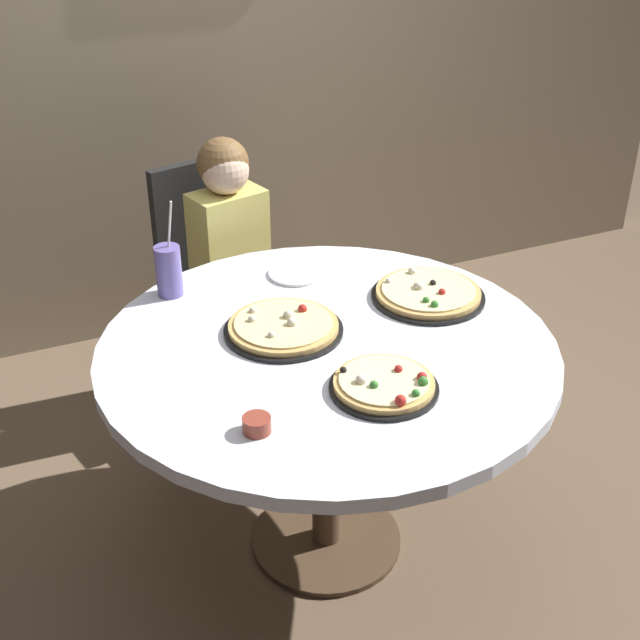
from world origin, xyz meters
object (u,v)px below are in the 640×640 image
(soda_cup, at_px, (169,271))
(chair_wooden, at_px, (217,272))
(pizza_veggie, at_px, (384,385))
(plate_small, at_px, (296,273))
(pizza_pepperoni, at_px, (428,293))
(sauce_bowl, at_px, (257,424))
(dining_table, at_px, (327,370))
(diner_child, at_px, (243,301))
(pizza_cheese, at_px, (283,327))

(soda_cup, bearing_deg, chair_wooden, 59.49)
(pizza_veggie, bearing_deg, plate_small, 86.39)
(pizza_pepperoni, xyz_separation_m, plate_small, (-0.31, 0.31, -0.01))
(sauce_bowl, distance_m, plate_small, 0.83)
(dining_table, bearing_deg, chair_wooden, 91.25)
(chair_wooden, height_order, plate_small, chair_wooden)
(diner_child, distance_m, pizza_cheese, 0.75)
(chair_wooden, bearing_deg, pizza_pepperoni, -64.22)
(dining_table, relative_size, pizza_pepperoni, 3.71)
(pizza_veggie, height_order, sauce_bowl, pizza_veggie)
(pizza_cheese, relative_size, pizza_pepperoni, 0.98)
(diner_child, relative_size, pizza_cheese, 3.15)
(diner_child, relative_size, plate_small, 6.01)
(pizza_pepperoni, bearing_deg, diner_child, 118.92)
(chair_wooden, xyz_separation_m, diner_child, (0.04, -0.18, -0.05))
(diner_child, xyz_separation_m, pizza_pepperoni, (0.37, -0.68, 0.28))
(diner_child, xyz_separation_m, plate_small, (0.07, -0.37, 0.27))
(chair_wooden, height_order, pizza_veggie, chair_wooden)
(pizza_veggie, xyz_separation_m, plate_small, (0.04, 0.70, -0.01))
(dining_table, height_order, pizza_pepperoni, pizza_pepperoni)
(pizza_veggie, height_order, soda_cup, soda_cup)
(pizza_veggie, xyz_separation_m, soda_cup, (-0.36, 0.73, 0.06))
(dining_table, bearing_deg, diner_child, 88.74)
(sauce_bowl, bearing_deg, pizza_veggie, 4.64)
(dining_table, bearing_deg, pizza_cheese, 129.09)
(pizza_veggie, relative_size, pizza_pepperoni, 0.81)
(dining_table, relative_size, sauce_bowl, 18.47)
(pizza_pepperoni, bearing_deg, pizza_cheese, -178.88)
(pizza_pepperoni, xyz_separation_m, soda_cup, (-0.71, 0.35, 0.06))
(dining_table, bearing_deg, pizza_veggie, -81.60)
(dining_table, relative_size, plate_small, 7.18)
(dining_table, distance_m, plate_small, 0.45)
(chair_wooden, distance_m, pizza_veggie, 1.27)
(dining_table, xyz_separation_m, chair_wooden, (-0.02, 0.97, -0.13))
(chair_wooden, relative_size, pizza_veggie, 3.35)
(dining_table, height_order, sauce_bowl, sauce_bowl)
(diner_child, bearing_deg, chair_wooden, 102.29)
(sauce_bowl, height_order, plate_small, sauce_bowl)
(chair_wooden, relative_size, sauce_bowl, 13.57)
(pizza_pepperoni, relative_size, soda_cup, 1.14)
(pizza_cheese, relative_size, plate_small, 1.91)
(pizza_pepperoni, distance_m, soda_cup, 0.80)
(pizza_pepperoni, height_order, plate_small, pizza_pepperoni)
(pizza_cheese, relative_size, sauce_bowl, 4.91)
(dining_table, height_order, soda_cup, soda_cup)
(pizza_cheese, height_order, soda_cup, soda_cup)
(diner_child, height_order, plate_small, diner_child)
(soda_cup, height_order, sauce_bowl, soda_cup)
(diner_child, distance_m, pizza_pepperoni, 0.82)
(pizza_pepperoni, xyz_separation_m, sauce_bowl, (-0.71, -0.41, 0.00))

